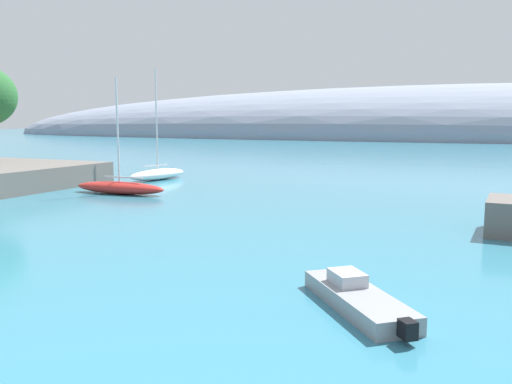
{
  "coord_description": "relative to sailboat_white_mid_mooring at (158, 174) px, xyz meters",
  "views": [
    {
      "loc": [
        15.13,
        2.25,
        5.59
      ],
      "look_at": [
        2.84,
        29.54,
        1.51
      ],
      "focal_mm": 36.59,
      "sensor_mm": 36.0,
      "label": 1
    }
  ],
  "objects": [
    {
      "name": "distant_ridge",
      "position": [
        15.13,
        140.97,
        -0.6
      ],
      "size": [
        370.52,
        80.67,
        34.5
      ],
      "primitive_type": "ellipsoid",
      "color": "gray",
      "rests_on": "ground"
    },
    {
      "name": "motorboat_grey_foreground",
      "position": [
        25.59,
        -26.45,
        -0.29
      ],
      "size": [
        4.29,
        4.67,
        0.93
      ],
      "rotation": [
        0.0,
        0.0,
        2.28
      ],
      "color": "gray",
      "rests_on": "water"
    },
    {
      "name": "sailboat_red_end_of_line",
      "position": [
        3.0,
        -9.4,
        -0.07
      ],
      "size": [
        7.93,
        2.09,
        8.81
      ],
      "rotation": [
        0.0,
        0.0,
        3.19
      ],
      "color": "red",
      "rests_on": "water"
    },
    {
      "name": "sailboat_white_mid_mooring",
      "position": [
        0.0,
        0.0,
        0.0
      ],
      "size": [
        2.98,
        7.12,
        10.55
      ],
      "rotation": [
        0.0,
        0.0,
        1.39
      ],
      "color": "white",
      "rests_on": "water"
    }
  ]
}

